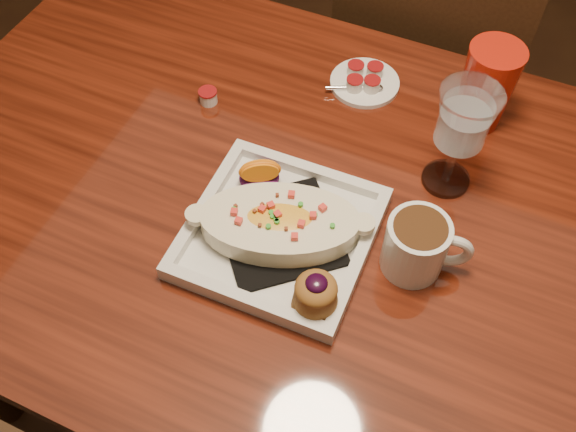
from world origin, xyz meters
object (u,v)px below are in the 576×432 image
at_px(plate, 283,232).
at_px(saucer, 364,81).
at_px(coffee_mug, 418,245).
at_px(red_tumbler, 487,87).
at_px(chair_far, 425,78).
at_px(goblet, 463,123).
at_px(table, 330,248).

distance_m(plate, saucer, 0.38).
height_order(coffee_mug, red_tumbler, red_tumbler).
height_order(chair_far, red_tumbler, chair_far).
height_order(chair_far, plate, chair_far).
bearing_deg(red_tumbler, coffee_mug, -91.99).
height_order(chair_far, goblet, goblet).
distance_m(table, red_tumbler, 0.38).
relative_size(coffee_mug, goblet, 0.66).
relative_size(chair_far, plate, 3.35).
xyz_separation_m(saucer, red_tumbler, (0.21, 0.00, 0.07)).
height_order(table, saucer, saucer).
bearing_deg(saucer, plate, -88.94).
xyz_separation_m(plate, saucer, (-0.01, 0.37, -0.02)).
relative_size(saucer, red_tumbler, 0.82).
bearing_deg(table, saucer, 101.29).
xyz_separation_m(chair_far, plate, (-0.05, -0.71, 0.27)).
bearing_deg(table, plate, -122.55).
bearing_deg(red_tumbler, goblet, -94.06).
bearing_deg(chair_far, table, 90.00).
distance_m(coffee_mug, saucer, 0.39).
bearing_deg(coffee_mug, goblet, 75.09).
bearing_deg(plate, saucer, 89.82).
relative_size(plate, red_tumbler, 1.79).
bearing_deg(goblet, saucer, 142.32).
height_order(plate, saucer, plate).
xyz_separation_m(goblet, saucer, (-0.20, 0.15, -0.12)).
bearing_deg(chair_far, plate, 85.84).
bearing_deg(red_tumbler, saucer, -179.62).
distance_m(chair_far, coffee_mug, 0.74).
distance_m(table, coffee_mug, 0.21).
xyz_separation_m(plate, red_tumbler, (0.20, 0.38, 0.05)).
xyz_separation_m(table, red_tumbler, (0.15, 0.30, 0.17)).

